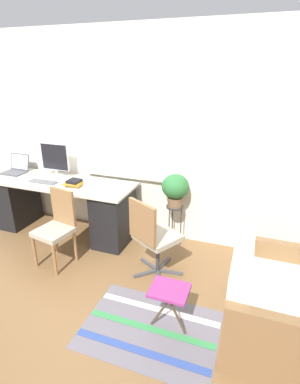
{
  "coord_description": "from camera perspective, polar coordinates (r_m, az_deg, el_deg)",
  "views": [
    {
      "loc": [
        1.78,
        -2.83,
        2.17
      ],
      "look_at": [
        0.68,
        0.17,
        0.87
      ],
      "focal_mm": 28.0,
      "sensor_mm": 36.0,
      "label": 1
    }
  ],
  "objects": [
    {
      "name": "ground_plane",
      "position": [
        3.98,
        -10.33,
        -11.3
      ],
      "size": [
        14.0,
        14.0,
        0.0
      ],
      "primitive_type": "plane",
      "color": "brown"
    },
    {
      "name": "wall_back_with_window",
      "position": [
        4.09,
        -6.11,
        10.53
      ],
      "size": [
        9.0,
        0.12,
        2.7
      ],
      "color": "white",
      "rests_on": "ground_plane"
    },
    {
      "name": "desk",
      "position": [
        4.4,
        -16.45,
        -2.42
      ],
      "size": [
        2.1,
        0.69,
        0.77
      ],
      "color": "beige",
      "rests_on": "ground_plane"
    },
    {
      "name": "laptop",
      "position": [
        4.86,
        -24.16,
        4.07
      ],
      "size": [
        0.32,
        0.31,
        0.25
      ],
      "color": "#4C4C51",
      "rests_on": "desk"
    },
    {
      "name": "monitor",
      "position": [
        4.43,
        -17.64,
        5.98
      ],
      "size": [
        0.44,
        0.18,
        0.47
      ],
      "color": "silver",
      "rests_on": "desk"
    },
    {
      "name": "keyboard",
      "position": [
        4.28,
        -19.71,
        1.83
      ],
      "size": [
        0.39,
        0.12,
        0.02
      ],
      "color": "slate",
      "rests_on": "desk"
    },
    {
      "name": "mouse",
      "position": [
        4.11,
        -16.66,
        1.48
      ],
      "size": [
        0.04,
        0.06,
        0.03
      ],
      "color": "silver",
      "rests_on": "desk"
    },
    {
      "name": "book_stack",
      "position": [
        4.0,
        -14.3,
        1.66
      ],
      "size": [
        0.23,
        0.18,
        0.09
      ],
      "color": "olive",
      "rests_on": "desk"
    },
    {
      "name": "desk_chair_wooden",
      "position": [
        3.7,
        -17.36,
        -6.2
      ],
      "size": [
        0.44,
        0.45,
        0.9
      ],
      "rotation": [
        0.0,
        0.0,
        -0.18
      ],
      "color": "olive",
      "rests_on": "ground_plane"
    },
    {
      "name": "office_chair_swivel",
      "position": [
        3.29,
        0.59,
        -8.36
      ],
      "size": [
        0.59,
        0.6,
        0.94
      ],
      "rotation": [
        0.0,
        0.0,
        2.63
      ],
      "color": "#47474C",
      "rests_on": "ground_plane"
    },
    {
      "name": "couch_loveseat",
      "position": [
        2.95,
        21.84,
        -19.46
      ],
      "size": [
        0.77,
        1.11,
        0.79
      ],
      "rotation": [
        0.0,
        0.0,
        1.57
      ],
      "color": "white",
      "rests_on": "ground_plane"
    },
    {
      "name": "plant_stand",
      "position": [
        3.9,
        4.69,
        -3.72
      ],
      "size": [
        0.22,
        0.22,
        0.55
      ],
      "color": "#333338",
      "rests_on": "ground_plane"
    },
    {
      "name": "potted_plant",
      "position": [
        3.77,
        4.84,
        0.76
      ],
      "size": [
        0.34,
        0.34,
        0.42
      ],
      "color": "brown",
      "rests_on": "plant_stand"
    },
    {
      "name": "floor_rug_striped",
      "position": [
        2.98,
        0.04,
        -24.61
      ],
      "size": [
        1.21,
        0.87,
        0.01
      ],
      "color": "slate",
      "rests_on": "ground_plane"
    },
    {
      "name": "folding_stool",
      "position": [
        2.72,
        3.69,
        -18.85
      ],
      "size": [
        0.34,
        0.28,
        0.45
      ],
      "color": "#93337A",
      "rests_on": "ground_plane"
    }
  ]
}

